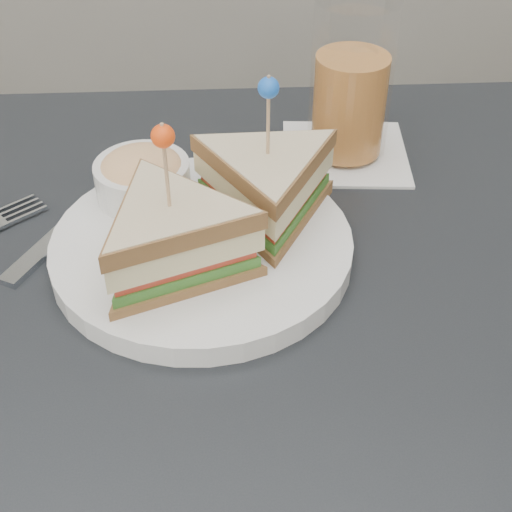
% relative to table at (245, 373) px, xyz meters
% --- Properties ---
extents(table, '(0.80, 0.80, 0.75)m').
position_rel_table_xyz_m(table, '(0.00, 0.00, 0.00)').
color(table, black).
rests_on(table, ground).
extents(plate_meal, '(0.32, 0.30, 0.16)m').
position_rel_table_xyz_m(plate_meal, '(-0.03, 0.08, 0.12)').
color(plate_meal, white).
rests_on(plate_meal, table).
extents(cutlery_knife, '(0.13, 0.23, 0.01)m').
position_rel_table_xyz_m(cutlery_knife, '(-0.15, 0.14, 0.08)').
color(cutlery_knife, silver).
rests_on(cutlery_knife, table).
extents(drink_set, '(0.14, 0.14, 0.17)m').
position_rel_table_xyz_m(drink_set, '(0.12, 0.24, 0.15)').
color(drink_set, white).
rests_on(drink_set, table).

